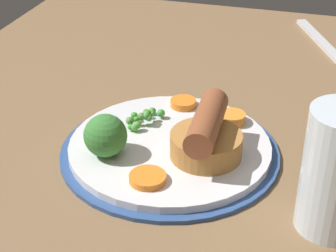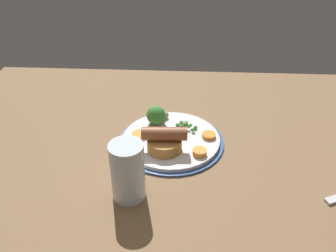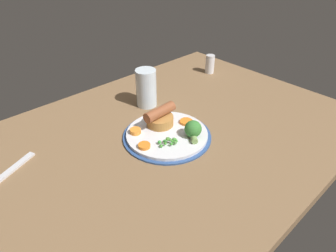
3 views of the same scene
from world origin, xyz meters
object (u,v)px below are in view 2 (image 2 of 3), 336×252
object	(u,v)px
sausage_pudding	(164,140)
carrot_slice_1	(209,135)
carrot_slice_2	(140,135)
drinking_glass	(128,171)
dinner_plate	(171,141)
pea_pile	(185,125)
broccoli_floret_near	(156,115)
carrot_slice_0	(200,152)

from	to	relation	value
sausage_pudding	carrot_slice_1	world-z (taller)	sausage_pudding
carrot_slice_2	drinking_glass	distance (cm)	18.67
dinner_plate	drinking_glass	xyz separation A→B (cm)	(-7.52, -17.97, 5.62)
pea_pile	broccoli_floret_near	world-z (taller)	broccoli_floret_near
dinner_plate	carrot_slice_1	bearing A→B (deg)	5.13
sausage_pudding	drinking_glass	distance (cm)	15.05
carrot_slice_0	carrot_slice_2	distance (cm)	15.37
broccoli_floret_near	carrot_slice_2	distance (cm)	7.23
broccoli_floret_near	drinking_glass	xyz separation A→B (cm)	(-3.54, -24.14, 2.50)
carrot_slice_0	drinking_glass	world-z (taller)	drinking_glass
dinner_plate	carrot_slice_2	bearing A→B (deg)	178.71
dinner_plate	pea_pile	distance (cm)	5.56
carrot_slice_2	pea_pile	bearing A→B (deg)	20.08
sausage_pudding	pea_pile	world-z (taller)	sausage_pudding
pea_pile	drinking_glass	size ratio (longest dim) A/B	0.44
dinner_plate	sausage_pudding	bearing A→B (deg)	-106.71
carrot_slice_0	pea_pile	bearing A→B (deg)	108.32
sausage_pudding	carrot_slice_0	distance (cm)	8.24
sausage_pudding	pea_pile	distance (cm)	9.82
dinner_plate	carrot_slice_0	size ratio (longest dim) A/B	7.94
broccoli_floret_near	carrot_slice_1	world-z (taller)	broccoli_floret_near
sausage_pudding	carrot_slice_1	bearing A→B (deg)	24.88
dinner_plate	carrot_slice_1	world-z (taller)	carrot_slice_1
broccoli_floret_near	sausage_pudding	bearing A→B (deg)	50.45
broccoli_floret_near	carrot_slice_2	world-z (taller)	broccoli_floret_near
dinner_plate	sausage_pudding	size ratio (longest dim) A/B	2.44
broccoli_floret_near	drinking_glass	size ratio (longest dim) A/B	0.47
pea_pile	drinking_glass	distance (cm)	24.86
carrot_slice_0	carrot_slice_1	world-z (taller)	carrot_slice_0
pea_pile	carrot_slice_2	bearing A→B (deg)	-159.92
broccoli_floret_near	carrot_slice_0	distance (cm)	16.12
carrot_slice_2	sausage_pudding	bearing A→B (deg)	-36.67
drinking_glass	carrot_slice_0	bearing A→B (deg)	40.57
sausage_pudding	carrot_slice_2	size ratio (longest dim) A/B	2.66
pea_pile	carrot_slice_0	size ratio (longest dim) A/B	1.71
broccoli_floret_near	drinking_glass	bearing A→B (deg)	28.11
drinking_glass	carrot_slice_2	bearing A→B (deg)	90.09
sausage_pudding	carrot_slice_0	size ratio (longest dim) A/B	3.25
sausage_pudding	broccoli_floret_near	xyz separation A→B (cm)	(-2.65, 10.62, -0.12)
dinner_plate	sausage_pudding	xyz separation A→B (cm)	(-1.34, -4.46, 3.24)
sausage_pudding	pea_pile	xyz separation A→B (cm)	(4.59, 8.58, -1.39)
dinner_plate	carrot_slice_2	distance (cm)	7.65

